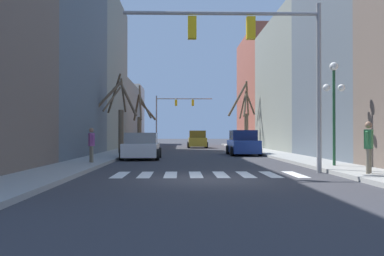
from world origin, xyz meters
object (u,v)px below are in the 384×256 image
(pedestrian_on_right_sidewalk, at_px, (369,143))
(street_tree_left_near, at_px, (119,115))
(car_parked_right_mid, at_px, (142,147))
(traffic_signal_near, at_px, (262,49))
(street_tree_left_far, at_px, (141,120))
(car_parked_right_near, at_px, (197,140))
(pedestrian_on_left_sidewalk, at_px, (91,142))
(street_lamp_right_corner, at_px, (334,92))
(street_tree_right_near, at_px, (245,116))
(traffic_signal_far, at_px, (173,109))
(car_parked_left_mid, at_px, (243,144))

(pedestrian_on_right_sidewalk, distance_m, street_tree_left_near, 19.95)
(car_parked_right_mid, relative_size, pedestrian_on_right_sidewalk, 2.38)
(traffic_signal_near, distance_m, street_tree_left_far, 29.74)
(car_parked_right_near, relative_size, car_parked_right_mid, 1.01)
(pedestrian_on_left_sidewalk, distance_m, street_tree_left_far, 24.72)
(street_tree_left_near, bearing_deg, street_lamp_right_corner, -50.56)
(pedestrian_on_left_sidewalk, xyz_separation_m, street_tree_right_near, (10.40, 22.59, 2.15))
(traffic_signal_near, xyz_separation_m, pedestrian_on_left_sidewalk, (-7.18, 4.17, -3.58))
(traffic_signal_far, distance_m, pedestrian_on_right_sidewalk, 46.00)
(pedestrian_on_right_sidewalk, distance_m, street_tree_left_far, 32.49)
(traffic_signal_near, bearing_deg, traffic_signal_far, 95.39)
(car_parked_right_near, height_order, street_tree_left_near, street_tree_left_near)
(traffic_signal_far, xyz_separation_m, car_parked_right_mid, (-1.22, -34.02, -4.09))
(street_tree_left_near, bearing_deg, car_parked_right_near, 68.47)
(street_lamp_right_corner, bearing_deg, car_parked_right_mid, 139.23)
(traffic_signal_far, distance_m, pedestrian_on_left_sidewalk, 39.46)
(car_parked_left_mid, height_order, car_parked_right_mid, car_parked_left_mid)
(car_parked_right_near, bearing_deg, street_tree_left_near, 158.47)
(pedestrian_on_right_sidewalk, xyz_separation_m, street_tree_right_near, (0.00, 28.70, 2.07))
(street_lamp_right_corner, distance_m, street_tree_right_near, 24.92)
(street_lamp_right_corner, relative_size, street_tree_left_near, 0.77)
(traffic_signal_far, distance_m, street_tree_left_near, 28.70)
(traffic_signal_far, xyz_separation_m, street_tree_right_near, (7.30, -16.57, -1.57))
(traffic_signal_near, xyz_separation_m, car_parked_right_near, (-1.28, 30.32, -3.84))
(traffic_signal_near, distance_m, car_parked_right_mid, 11.43)
(car_parked_left_mid, bearing_deg, street_tree_left_far, 29.50)
(car_parked_right_near, xyz_separation_m, street_tree_right_near, (4.50, -3.57, 2.41))
(car_parked_right_near, distance_m, pedestrian_on_left_sidewalk, 26.81)
(traffic_signal_far, bearing_deg, pedestrian_on_left_sidewalk, -94.52)
(street_tree_right_near, bearing_deg, car_parked_left_mid, -98.78)
(car_parked_right_mid, relative_size, street_tree_left_near, 0.74)
(traffic_signal_far, distance_m, car_parked_right_mid, 34.28)
(traffic_signal_near, distance_m, pedestrian_on_right_sidewalk, 5.13)
(pedestrian_on_right_sidewalk, relative_size, street_tree_right_near, 0.27)
(car_parked_right_near, bearing_deg, pedestrian_on_left_sidewalk, 167.30)
(car_parked_left_mid, bearing_deg, pedestrian_on_left_sidewalk, 139.55)
(car_parked_left_mid, distance_m, street_tree_left_far, 17.08)
(street_tree_left_near, bearing_deg, car_parked_right_mid, -69.68)
(street_tree_left_near, bearing_deg, traffic_signal_far, 83.40)
(pedestrian_on_right_sidewalk, relative_size, street_tree_left_near, 0.31)
(car_parked_right_near, distance_m, street_tree_left_near, 16.71)
(street_lamp_right_corner, xyz_separation_m, street_tree_left_far, (-10.45, 26.99, -0.29))
(traffic_signal_far, bearing_deg, pedestrian_on_right_sidewalk, -80.84)
(street_lamp_right_corner, height_order, pedestrian_on_left_sidewalk, street_lamp_right_corner)
(car_parked_right_mid, distance_m, street_tree_left_far, 19.72)
(traffic_signal_near, bearing_deg, car_parked_right_near, 92.43)
(car_parked_right_mid, xyz_separation_m, street_tree_left_near, (-2.07, 5.58, 2.08))
(traffic_signal_near, xyz_separation_m, pedestrian_on_right_sidewalk, (3.22, -1.94, -3.50))
(car_parked_left_mid, height_order, street_tree_left_near, street_tree_left_near)
(pedestrian_on_left_sidewalk, xyz_separation_m, street_tree_left_near, (-0.20, 10.72, 1.70))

